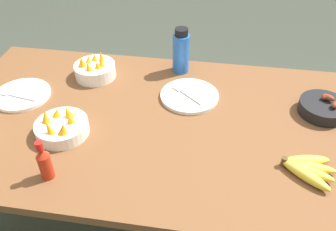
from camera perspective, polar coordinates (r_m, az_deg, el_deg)
ground_plane at (r=1.98m, az=0.00°, el=-17.55°), size 14.00×14.00×0.00m
dining_table at (r=1.48m, az=0.00°, el=-3.44°), size 1.85×0.97×0.74m
banana_bunch at (r=1.30m, az=21.29°, el=-7.86°), size 0.19×0.17×0.04m
skillet at (r=1.58m, az=23.78°, el=1.27°), size 0.28×0.29×0.08m
empty_plate_near_front at (r=1.55m, az=3.46°, el=3.17°), size 0.25×0.25×0.02m
empty_plate_far_left at (r=1.67m, az=-22.37°, el=3.09°), size 0.24×0.24×0.02m
fruit_bowl_mango at (r=1.70m, az=-11.66°, el=7.25°), size 0.19×0.19×0.11m
fruit_bowl_citrus at (r=1.40m, az=-16.69°, el=-1.76°), size 0.20×0.20×0.11m
water_bottle at (r=1.68m, az=2.26°, el=10.20°), size 0.08×0.08×0.22m
hot_sauce_bottle at (r=1.23m, az=-19.22°, el=-7.07°), size 0.04×0.04×0.16m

